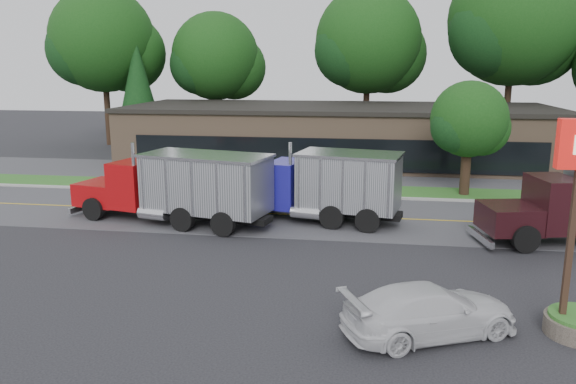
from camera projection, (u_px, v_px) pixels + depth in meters
The scene contains 16 objects.
ground at pixel (232, 280), 19.48m from camera, with size 140.00×140.00×0.00m, color #323237.
road at pixel (276, 214), 28.16m from camera, with size 60.00×8.00×0.02m, color #5E5E64.
center_line at pixel (276, 214), 28.16m from camera, with size 60.00×0.12×0.01m, color gold.
curb at pixel (289, 196), 32.21m from camera, with size 60.00×0.30×0.12m, color #9E9E99.
grass_verge at pixel (293, 189), 33.95m from camera, with size 60.00×3.40×0.03m, color #2D6623.
far_parking at pixel (303, 174), 38.77m from camera, with size 60.00×7.00×0.02m, color #5E5E64.
strip_mall at pixel (338, 135), 43.83m from camera, with size 32.00×12.00×4.00m, color #866952.
tree_far_a at pixel (105, 45), 51.35m from camera, with size 10.06×9.47×14.35m.
tree_far_b at pixel (217, 61), 52.11m from camera, with size 8.55×8.05×12.19m.
tree_far_c at pixel (370, 46), 49.81m from camera, with size 9.93×9.35×14.17m.
tree_far_d at pixel (515, 27), 46.79m from camera, with size 11.52×10.84×16.43m.
evergreen_left at pixel (138, 88), 49.58m from camera, with size 4.29×4.29×9.75m.
tree_verge at pixel (470, 123), 31.63m from camera, with size 4.56×4.30×6.51m.
dump_truck_red at pixel (181, 186), 26.17m from camera, with size 10.14×4.65×3.36m.
dump_truck_blue at pixel (326, 185), 26.45m from camera, with size 8.18×4.00×3.36m.
rally_car at pixel (430, 311), 15.38m from camera, with size 2.00×4.92×1.43m, color silver.
Camera 1 is at (4.65, -17.84, 7.26)m, focal length 35.00 mm.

